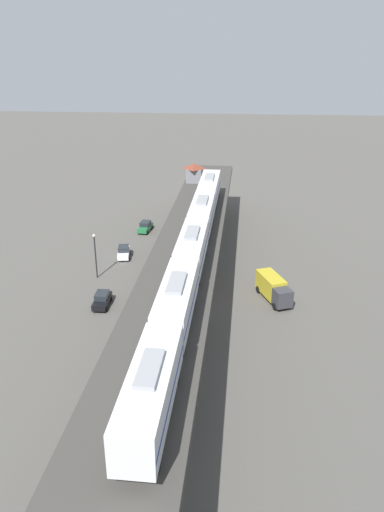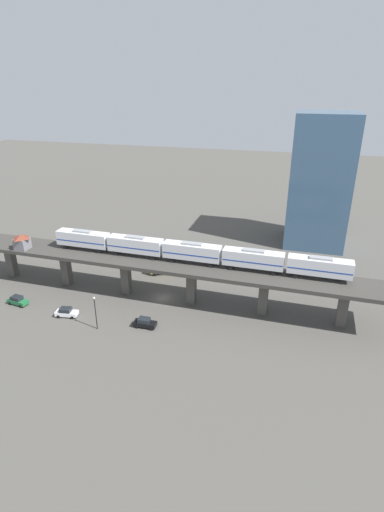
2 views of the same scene
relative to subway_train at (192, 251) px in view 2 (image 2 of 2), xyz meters
name	(u,v)px [view 2 (image 2 of 2)]	position (x,y,z in m)	size (l,w,h in m)	color
ground_plane	(163,298)	(1.30, -6.22, -11.28)	(400.00, 400.00, 0.00)	#4C4944
elevated_viaduct	(161,267)	(1.29, -6.42, -3.81)	(9.92, 92.13, 8.74)	#393733
subway_train	(192,251)	(0.00, 0.00, 0.00)	(3.87, 62.44, 4.45)	silver
signal_hut	(22,241)	(3.16, -38.54, -0.74)	(3.27, 3.27, 3.40)	slate
street_car_green	(18,300)	(12.00, -34.87, -10.34)	(2.38, 4.59, 1.89)	#1E6638
street_car_black	(145,323)	(12.60, -5.88, -10.34)	(2.03, 4.44, 1.89)	black
street_car_white	(66,312)	(13.34, -22.40, -10.34)	(2.46, 4.62, 1.89)	silver
delivery_truck	(165,267)	(-10.21, -9.80, -9.52)	(4.84, 7.51, 3.20)	#333338
street_lamp	(95,310)	(15.63, -14.41, -7.18)	(0.44, 0.44, 6.94)	black
office_tower	(320,181)	(-41.07, 24.97, 6.72)	(16.00, 16.00, 36.00)	#3D5B7A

